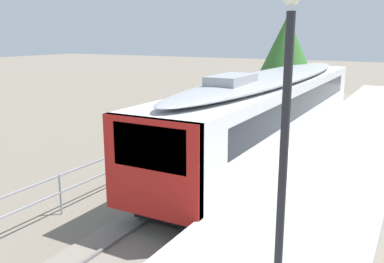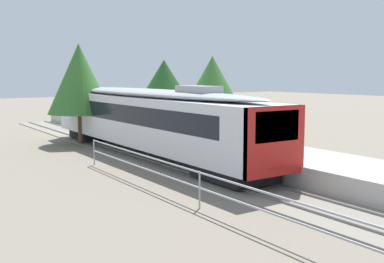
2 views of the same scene
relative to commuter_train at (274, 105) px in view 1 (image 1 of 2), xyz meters
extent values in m
plane|color=slate|center=(-3.00, -8.67, -2.15)|extent=(160.00, 160.00, 0.00)
cube|color=gray|center=(0.00, -8.67, -2.12)|extent=(3.20, 60.00, 0.06)
cube|color=slate|center=(-0.72, -8.67, -2.05)|extent=(0.08, 60.00, 0.08)
cube|color=slate|center=(0.72, -8.67, -2.05)|extent=(0.08, 60.00, 0.08)
cube|color=silver|center=(0.00, 0.11, -0.18)|extent=(2.80, 19.84, 2.55)
cube|color=red|center=(0.00, -9.71, -0.18)|extent=(2.80, 0.24, 2.55)
cube|color=black|center=(0.00, -9.79, 0.38)|extent=(2.13, 0.08, 1.12)
cube|color=black|center=(0.00, 0.11, 0.23)|extent=(2.82, 16.67, 0.92)
ellipsoid|color=#9EA0A5|center=(0.00, 0.11, 1.27)|extent=(2.69, 19.05, 0.44)
cube|color=#9EA0A5|center=(0.00, -4.85, 1.55)|extent=(1.10, 2.20, 0.36)
cube|color=#EAE5C6|center=(0.00, -9.78, -1.18)|extent=(1.00, 0.10, 0.20)
cube|color=black|center=(0.00, -7.41, -1.73)|extent=(2.24, 3.20, 0.55)
cube|color=black|center=(0.00, 7.63, -1.73)|extent=(2.24, 3.20, 0.55)
cube|color=#B7B5AD|center=(3.25, -8.67, -1.70)|extent=(3.90, 60.00, 0.90)
cylinder|color=#232328|center=(4.09, -12.44, 1.05)|extent=(0.12, 0.12, 4.60)
cylinder|color=#9EA0A5|center=(-3.30, -9.67, -1.52)|extent=(0.06, 0.06, 1.25)
cylinder|color=#9EA0A5|center=(-3.30, -0.67, -1.52)|extent=(0.06, 0.06, 1.25)
cylinder|color=brown|center=(-1.39, 6.21, -1.17)|extent=(0.36, 0.36, 1.95)
cone|color=#38702D|center=(-1.39, 6.21, 1.99)|extent=(4.01, 4.01, 4.37)
camera|label=1|loc=(5.63, -17.85, 3.05)|focal=38.88mm
camera|label=2|loc=(-11.69, -21.68, 2.19)|focal=43.00mm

